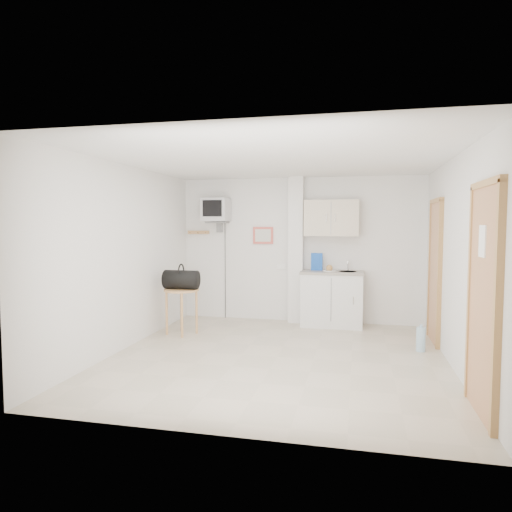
% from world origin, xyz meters
% --- Properties ---
extents(ground, '(4.50, 4.50, 0.00)m').
position_xyz_m(ground, '(0.00, 0.00, 0.00)').
color(ground, '#B6A890').
rests_on(ground, ground).
extents(room_envelope, '(4.24, 4.54, 2.55)m').
position_xyz_m(room_envelope, '(0.24, 0.09, 1.54)').
color(room_envelope, white).
rests_on(room_envelope, ground).
extents(kitchenette, '(1.03, 0.58, 2.10)m').
position_xyz_m(kitchenette, '(0.57, 2.00, 0.80)').
color(kitchenette, silver).
rests_on(kitchenette, ground).
extents(crt_television, '(0.44, 0.45, 2.15)m').
position_xyz_m(crt_television, '(-1.45, 2.02, 1.94)').
color(crt_television, slate).
rests_on(crt_television, ground).
extents(round_table, '(0.54, 0.54, 0.70)m').
position_xyz_m(round_table, '(-1.65, 0.88, 0.59)').
color(round_table, '#AE8643').
rests_on(round_table, ground).
extents(duffel_bag, '(0.53, 0.30, 0.39)m').
position_xyz_m(duffel_bag, '(-1.66, 0.89, 0.85)').
color(duffel_bag, black).
rests_on(duffel_bag, round_table).
extents(water_bottle, '(0.12, 0.12, 0.36)m').
position_xyz_m(water_bottle, '(1.83, 0.68, 0.16)').
color(water_bottle, '#9CC1D5').
rests_on(water_bottle, ground).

